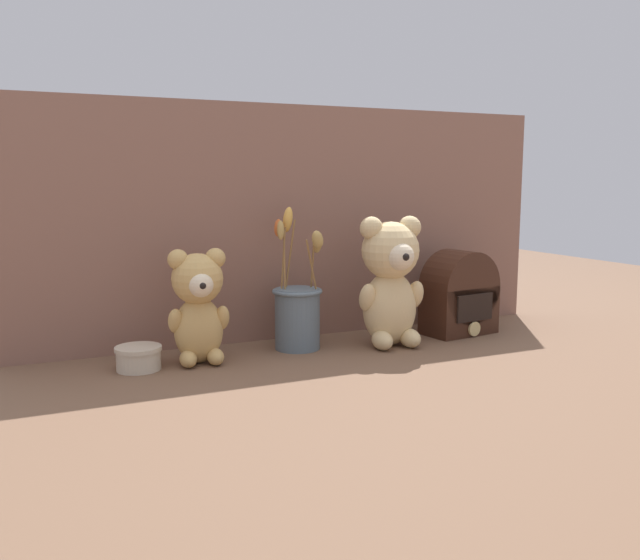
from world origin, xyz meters
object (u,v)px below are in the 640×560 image
object	(u,v)px
teddy_bear_medium	(198,304)
flower_vase	(297,312)
vintage_radio	(459,296)
decorative_tin_tall	(139,358)
teddy_bear_large	(391,279)

from	to	relation	value
teddy_bear_medium	flower_vase	distance (m)	0.25
teddy_bear_medium	flower_vase	xyz separation A→B (m)	(0.24, 0.03, -0.04)
teddy_bear_medium	flower_vase	size ratio (longest dim) A/B	0.75
flower_vase	vintage_radio	distance (m)	0.44
flower_vase	vintage_radio	bearing A→B (deg)	-3.33
teddy_bear_medium	flower_vase	world-z (taller)	flower_vase
flower_vase	decorative_tin_tall	distance (m)	0.38
vintage_radio	decorative_tin_tall	distance (m)	0.82
teddy_bear_large	decorative_tin_tall	distance (m)	0.61
teddy_bear_medium	decorative_tin_tall	bearing A→B (deg)	-179.89
flower_vase	teddy_bear_large	bearing A→B (deg)	-16.18
vintage_radio	flower_vase	bearing A→B (deg)	176.67
vintage_radio	teddy_bear_large	bearing A→B (deg)	-170.83
vintage_radio	decorative_tin_tall	world-z (taller)	vintage_radio
flower_vase	decorative_tin_tall	bearing A→B (deg)	-175.71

